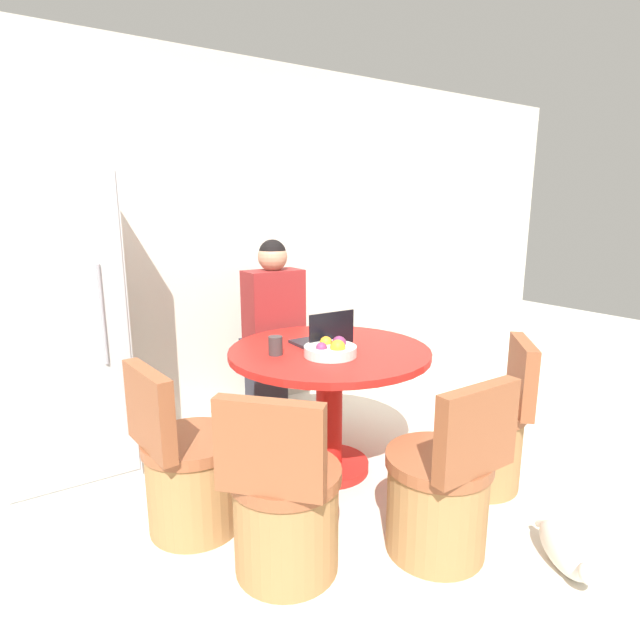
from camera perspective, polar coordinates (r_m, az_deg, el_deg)
The scene contains 13 objects.
ground_plane at distance 2.97m, azimuth 4.92°, elevation -18.81°, with size 12.00×12.00×0.00m, color beige.
wall_back at distance 3.86m, azimuth -8.97°, elevation 8.77°, with size 7.00×0.06×2.60m.
refrigerator at distance 3.22m, azimuth -28.11°, elevation -0.47°, with size 0.69×0.66×1.81m.
dining_table at distance 2.93m, azimuth 1.08°, elevation -6.89°, with size 1.16×1.16×0.76m.
chair_near_right_corner at distance 3.04m, azimuth 18.20°, elevation -12.59°, with size 0.55×0.55×0.86m.
chair_left_side at distance 2.62m, azimuth -14.64°, elevation -16.68°, with size 0.49×0.48×0.86m.
chair_near_left_corner at distance 2.29m, azimuth -4.05°, elevation -20.96°, with size 0.55×0.55×0.86m.
chair_near_camera at distance 2.45m, azimuth 13.60°, elevation -18.86°, with size 0.48×0.48×0.86m.
person_seated at distance 3.57m, azimuth -5.61°, elevation -0.58°, with size 0.40×0.37×1.35m.
laptop at distance 2.94m, azimuth 0.41°, elevation -2.08°, with size 0.30×0.25×0.21m.
fruit_bowl at distance 2.73m, azimuth 1.28°, elevation -3.38°, with size 0.29×0.29×0.10m.
coffee_cup at distance 2.75m, azimuth -5.11°, elevation -2.94°, with size 0.08×0.08×0.10m.
cat at distance 2.62m, azimuth 26.28°, elevation -22.56°, with size 0.28×0.42×0.18m.
Camera 1 is at (-1.58, -1.98, 1.55)m, focal length 28.00 mm.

